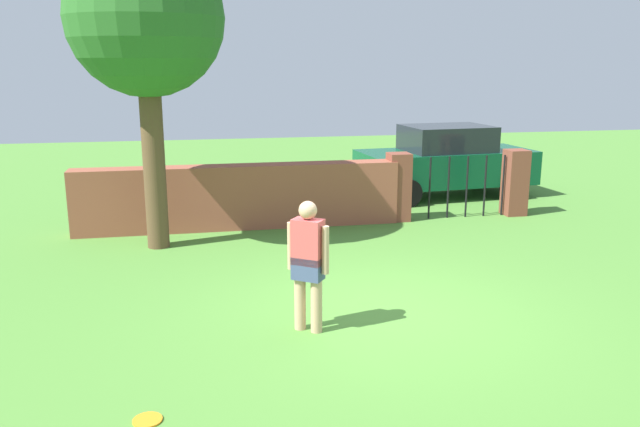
{
  "coord_description": "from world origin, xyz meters",
  "views": [
    {
      "loc": [
        -2.33,
        -7.56,
        3.2
      ],
      "look_at": [
        -0.52,
        1.55,
        1.0
      ],
      "focal_mm": 35.92,
      "sensor_mm": 36.0,
      "label": 1
    }
  ],
  "objects_px": {
    "car": "(446,161)",
    "frisbee_orange": "(147,420)",
    "person": "(308,260)",
    "tree": "(145,21)"
  },
  "relations": [
    {
      "from": "tree",
      "to": "frisbee_orange",
      "type": "bearing_deg",
      "value": -88.41
    },
    {
      "from": "person",
      "to": "frisbee_orange",
      "type": "distance_m",
      "value": 2.65
    },
    {
      "from": "person",
      "to": "car",
      "type": "height_order",
      "value": "car"
    },
    {
      "from": "tree",
      "to": "frisbee_orange",
      "type": "height_order",
      "value": "tree"
    },
    {
      "from": "tree",
      "to": "car",
      "type": "relative_size",
      "value": 1.2
    },
    {
      "from": "person",
      "to": "frisbee_orange",
      "type": "height_order",
      "value": "person"
    },
    {
      "from": "person",
      "to": "car",
      "type": "xyz_separation_m",
      "value": [
        4.69,
        7.28,
        -0.04
      ]
    },
    {
      "from": "tree",
      "to": "person",
      "type": "xyz_separation_m",
      "value": [
        1.97,
        -4.1,
        -2.96
      ]
    },
    {
      "from": "tree",
      "to": "car",
      "type": "distance_m",
      "value": 7.97
    },
    {
      "from": "car",
      "to": "frisbee_orange",
      "type": "distance_m",
      "value": 11.14
    }
  ]
}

